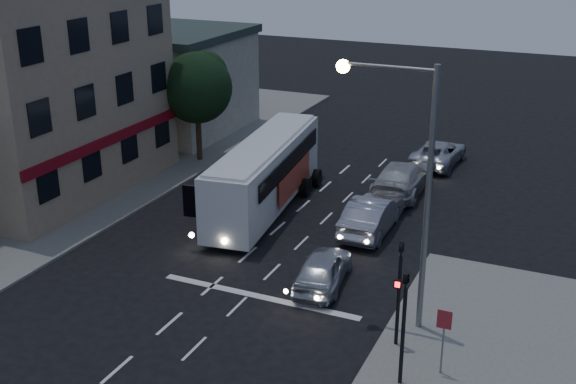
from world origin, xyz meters
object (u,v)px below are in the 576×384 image
at_px(regulatory_sign, 444,331).
at_px(street_tree, 197,85).
at_px(streetlight, 410,168).
at_px(tour_bus, 265,172).
at_px(car_sedan_a, 372,215).
at_px(car_sedan_c, 438,153).
at_px(car_sedan_b, 402,178).
at_px(traffic_signal_main, 399,282).
at_px(traffic_signal_side, 404,316).
at_px(car_suv, 323,269).

relative_size(regulatory_sign, street_tree, 0.35).
bearing_deg(streetlight, regulatory_sign, -51.25).
relative_size(tour_bus, car_sedan_a, 2.29).
bearing_deg(car_sedan_c, car_sedan_b, 86.42).
xyz_separation_m(car_sedan_b, traffic_signal_main, (3.71, -13.89, 1.60)).
bearing_deg(car_sedan_b, traffic_signal_side, 104.19).
height_order(streetlight, street_tree, streetlight).
relative_size(tour_bus, car_suv, 2.75).
relative_size(car_sedan_b, car_sedan_c, 1.14).
relative_size(car_suv, car_sedan_c, 0.83).
relative_size(tour_bus, regulatory_sign, 5.13).
relative_size(car_suv, car_sedan_a, 0.83).
relative_size(traffic_signal_main, street_tree, 0.66).
bearing_deg(car_sedan_c, car_suv, 90.94).
distance_m(car_suv, car_sedan_c, 16.26).
distance_m(car_sedan_a, regulatory_sign, 11.05).
distance_m(car_sedan_b, traffic_signal_side, 16.55).
distance_m(tour_bus, street_tree, 8.73).
xyz_separation_m(car_sedan_a, regulatory_sign, (5.33, -9.65, 0.78)).
height_order(car_sedan_b, regulatory_sign, regulatory_sign).
relative_size(streetlight, street_tree, 1.45).
xyz_separation_m(car_suv, traffic_signal_main, (3.76, -3.02, 1.72)).
height_order(traffic_signal_main, traffic_signal_side, same).
bearing_deg(traffic_signal_main, regulatory_sign, -30.84).
xyz_separation_m(car_sedan_b, street_tree, (-12.10, 0.35, 3.68)).
bearing_deg(regulatory_sign, traffic_signal_main, 149.16).
relative_size(car_sedan_a, traffic_signal_main, 1.20).
bearing_deg(regulatory_sign, car_sedan_c, 103.18).
bearing_deg(tour_bus, car_sedan_a, -13.06).
height_order(car_sedan_c, streetlight, streetlight).
bearing_deg(tour_bus, car_suv, -55.85).
height_order(car_sedan_a, traffic_signal_side, traffic_signal_side).
distance_m(car_sedan_c, street_tree, 14.23).
relative_size(tour_bus, traffic_signal_side, 2.75).
xyz_separation_m(tour_bus, regulatory_sign, (10.88, -10.24, -0.24)).
distance_m(car_sedan_b, car_sedan_c, 5.41).
xyz_separation_m(tour_bus, car_suv, (5.42, -6.20, -1.14)).
height_order(car_suv, traffic_signal_main, traffic_signal_main).
bearing_deg(car_sedan_a, traffic_signal_main, 111.86).
relative_size(traffic_signal_side, regulatory_sign, 1.86).
distance_m(car_suv, streetlight, 6.34).
xyz_separation_m(car_sedan_a, street_tree, (-12.18, 5.61, 3.69)).
xyz_separation_m(car_sedan_c, traffic_signal_main, (3.05, -19.26, 1.73)).
bearing_deg(traffic_signal_side, car_sedan_b, 105.53).
relative_size(car_sedan_c, traffic_signal_main, 1.21).
height_order(tour_bus, car_suv, tour_bus).
bearing_deg(car_suv, street_tree, -50.44).
xyz_separation_m(traffic_signal_side, street_tree, (-16.51, 16.22, 2.08)).
bearing_deg(streetlight, tour_bus, 138.85).
bearing_deg(regulatory_sign, car_sedan_a, 118.89).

